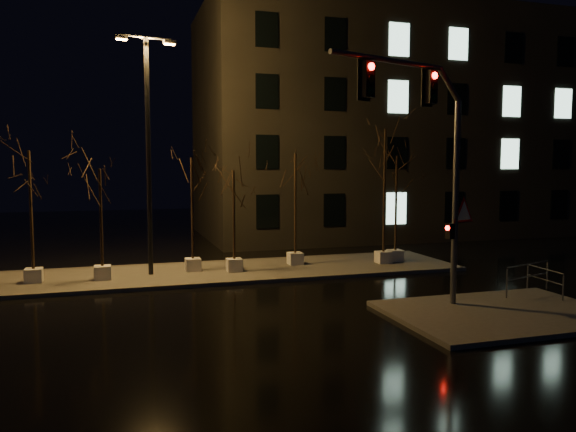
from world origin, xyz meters
name	(u,v)px	position (x,y,z in m)	size (l,w,h in m)	color
ground	(246,307)	(0.00, 0.00, 0.00)	(90.00, 90.00, 0.00)	black
median	(215,272)	(0.00, 6.00, 0.07)	(22.00, 5.00, 0.15)	#494741
sidewalk_corner	(501,313)	(7.50, -3.50, 0.07)	(7.00, 5.00, 0.15)	#494741
building	(382,127)	(14.00, 18.00, 7.50)	(25.00, 12.00, 15.00)	black
tree_0	(30,180)	(-7.26, 5.69, 4.19)	(1.80, 1.80, 5.32)	silver
tree_1	(100,194)	(-4.67, 5.53, 3.63)	(1.80, 1.80, 4.58)	silver
tree_2	(192,183)	(-0.92, 6.28, 4.01)	(1.80, 1.80, 5.08)	silver
tree_3	(234,193)	(0.79, 5.67, 3.57)	(1.80, 1.80, 4.50)	silver
tree_4	(295,178)	(3.86, 6.52, 4.16)	(1.80, 1.80, 5.28)	silver
tree_5	(385,159)	(7.97, 5.63, 5.06)	(1.80, 1.80, 6.48)	silver
tree_6	(396,179)	(8.74, 5.91, 4.10)	(1.80, 1.80, 5.20)	silver
traffic_signal_mast	(431,151)	(5.40, -2.60, 5.21)	(6.03, 2.03, 7.70)	#57595E
streetlight_main	(148,139)	(-2.73, 6.01, 5.85)	(2.47, 0.71, 9.88)	black
guard_rail_a	(528,274)	(10.00, -1.70, 0.86)	(2.42, 0.79, 1.09)	#57595E
guard_rail_b	(545,278)	(10.50, -1.98, 0.75)	(0.20, 1.96, 0.93)	#57595E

